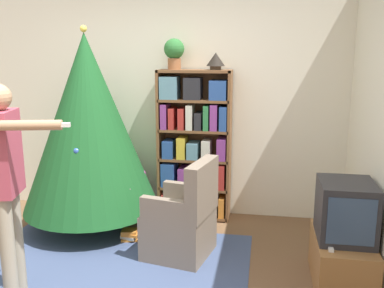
# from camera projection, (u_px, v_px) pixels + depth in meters

# --- Properties ---
(wall_back) EXTENTS (8.00, 0.10, 2.60)m
(wall_back) POSITION_uv_depth(u_px,v_px,m) (165.00, 101.00, 4.94)
(wall_back) COLOR silver
(wall_back) RESTS_ON ground_plane
(area_rug) EXTENTS (2.45, 1.92, 0.01)m
(area_rug) POSITION_uv_depth(u_px,v_px,m) (105.00, 272.00, 3.68)
(area_rug) COLOR #3D4C70
(area_rug) RESTS_ON ground_plane
(bookshelf) EXTENTS (0.80, 0.29, 1.67)m
(bookshelf) POSITION_uv_depth(u_px,v_px,m) (194.00, 147.00, 4.76)
(bookshelf) COLOR brown
(bookshelf) RESTS_ON ground_plane
(tv_stand) EXTENTS (0.44, 0.75, 0.41)m
(tv_stand) POSITION_uv_depth(u_px,v_px,m) (341.00, 261.00, 3.47)
(tv_stand) COLOR #996638
(tv_stand) RESTS_ON ground_plane
(television) EXTENTS (0.42, 0.48, 0.47)m
(television) POSITION_uv_depth(u_px,v_px,m) (346.00, 210.00, 3.37)
(television) COLOR #28282D
(television) RESTS_ON tv_stand
(game_remote) EXTENTS (0.04, 0.12, 0.02)m
(game_remote) POSITION_uv_depth(u_px,v_px,m) (330.00, 248.00, 3.23)
(game_remote) COLOR white
(game_remote) RESTS_ON tv_stand
(christmas_tree) EXTENTS (1.42, 1.42, 2.12)m
(christmas_tree) POSITION_uv_depth(u_px,v_px,m) (88.00, 123.00, 4.45)
(christmas_tree) COLOR #4C3323
(christmas_tree) RESTS_ON ground_plane
(armchair) EXTENTS (0.67, 0.67, 0.92)m
(armchair) POSITION_uv_depth(u_px,v_px,m) (183.00, 222.00, 3.94)
(armchair) COLOR #7A6B5B
(armchair) RESTS_ON ground_plane
(standing_person) EXTENTS (0.70, 0.46, 1.65)m
(standing_person) POSITION_uv_depth(u_px,v_px,m) (7.00, 175.00, 3.13)
(standing_person) COLOR #9E937F
(standing_person) RESTS_ON ground_plane
(potted_plant) EXTENTS (0.22, 0.22, 0.33)m
(potted_plant) POSITION_uv_depth(u_px,v_px,m) (174.00, 52.00, 4.59)
(potted_plant) COLOR #935B38
(potted_plant) RESTS_ON bookshelf
(table_lamp) EXTENTS (0.20, 0.20, 0.18)m
(table_lamp) POSITION_uv_depth(u_px,v_px,m) (216.00, 60.00, 4.53)
(table_lamp) COLOR #473828
(table_lamp) RESTS_ON bookshelf
(book_pile_near_tree) EXTENTS (0.20, 0.17, 0.11)m
(book_pile_near_tree) POSITION_uv_depth(u_px,v_px,m) (130.00, 235.00, 4.30)
(book_pile_near_tree) COLOR orange
(book_pile_near_tree) RESTS_ON ground_plane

